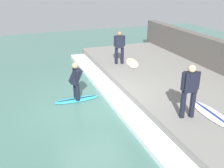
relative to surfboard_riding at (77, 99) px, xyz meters
The scene contains 9 objects.
ground_plane 0.72m from the surfboard_riding, 53.04° to the right, with size 28.00×28.00×0.00m, color #426B60.
concrete_ledge 3.98m from the surfboard_riding, ahead, with size 4.40×12.86×0.40m, color slate.
wave_foam_crest 1.48m from the surfboard_riding, 23.06° to the right, with size 0.74×12.22×0.16m, color silver.
surfboard_riding is the anchor object (origin of this frame).
surfer_riding 0.80m from the surfboard_riding, 135.00° to the left, with size 0.47×0.65×1.40m.
surfer_waiting_near 3.80m from the surfboard_riding, 41.95° to the left, with size 0.51×0.32×1.55m.
surfboard_waiting_near 3.97m from the surfboard_riding, 34.18° to the left, with size 0.98×1.69×0.06m.
surfer_waiting_far 4.23m from the surfboard_riding, 49.90° to the right, with size 0.54×0.31×1.62m.
surfboard_waiting_far 4.71m from the surfboard_riding, 43.75° to the right, with size 0.64×1.85×0.07m.
Camera 1 is at (-2.31, -8.12, 4.26)m, focal length 42.00 mm.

